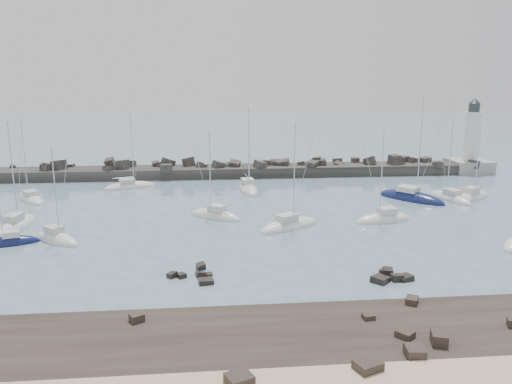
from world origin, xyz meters
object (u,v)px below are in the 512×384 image
sailboat_2 (9,243)px  sailboat_12 (472,197)px  sailboat_1 (30,199)px  sailboat_6 (248,190)px  sailboat_13 (57,240)px  sailboat_8 (411,199)px  sailboat_10 (450,199)px  sailboat_7 (289,227)px  lighthouse (470,156)px  sailboat_9 (384,220)px  sailboat_4 (130,187)px  sailboat_3 (16,227)px  sailboat_5 (215,216)px

sailboat_2 → sailboat_12: 62.33m
sailboat_1 → sailboat_12: (65.05, -5.08, 0.03)m
sailboat_6 → sailboat_13: (-22.90, -23.30, -0.00)m
sailboat_8 → sailboat_10: size_ratio=1.27×
sailboat_1 → sailboat_7: (35.63, -17.29, 0.02)m
lighthouse → sailboat_9: lighthouse is taller
sailboat_13 → sailboat_4: bearing=82.0°
sailboat_2 → sailboat_3: size_ratio=0.72×
sailboat_12 → sailboat_7: bearing=-157.5°
sailboat_6 → sailboat_9: (15.53, -19.07, -0.00)m
sailboat_2 → sailboat_4: (8.59, 27.80, -0.01)m
sailboat_12 → sailboat_2: bearing=-165.6°
sailboat_10 → sailboat_9: bearing=-143.2°
sailboat_1 → sailboat_6: size_ratio=0.91×
sailboat_13 → sailboat_5: bearing=24.3°
sailboat_2 → sailboat_10: bearing=14.9°
sailboat_3 → sailboat_6: (29.25, 17.77, -0.00)m
sailboat_10 → sailboat_8: bearing=174.6°
sailboat_4 → sailboat_8: (42.52, -12.16, 0.02)m
sailboat_2 → sailboat_5: 23.80m
sailboat_6 → sailboat_7: size_ratio=1.05×
sailboat_7 → sailboat_8: 23.65m
sailboat_2 → sailboat_8: bearing=17.0°
sailboat_4 → sailboat_5: 23.58m
sailboat_2 → sailboat_4: bearing=72.8°
sailboat_1 → sailboat_9: sailboat_1 is taller
sailboat_1 → lighthouse: bearing=11.8°
sailboat_1 → sailboat_4: size_ratio=0.98×
sailboat_1 → sailboat_7: bearing=-25.9°
lighthouse → sailboat_12: bearing=-116.7°
sailboat_7 → sailboat_9: bearing=7.7°
sailboat_9 → sailboat_13: sailboat_9 is taller
sailboat_4 → sailboat_8: size_ratio=0.80×
lighthouse → sailboat_6: bearing=-164.1°
sailboat_6 → sailboat_4: bearing=168.7°
sailboat_7 → sailboat_3: bearing=174.8°
lighthouse → sailboat_8: sailboat_8 is taller
sailboat_2 → sailboat_5: size_ratio=0.83×
sailboat_3 → sailboat_5: (23.80, 2.35, -0.00)m
lighthouse → sailboat_7: size_ratio=1.07×
sailboat_1 → sailboat_10: sailboat_1 is taller
sailboat_6 → lighthouse: bearing=15.9°
sailboat_2 → sailboat_6: (27.67, 23.97, 0.02)m
sailboat_3 → sailboat_6: 34.22m
sailboat_4 → sailboat_2: bearing=-107.2°
sailboat_1 → sailboat_5: sailboat_1 is taller
sailboat_3 → sailboat_4: sailboat_3 is taller
sailboat_5 → sailboat_13: bearing=-155.7°
sailboat_6 → sailboat_2: bearing=-139.1°
sailboat_1 → sailboat_9: 50.35m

